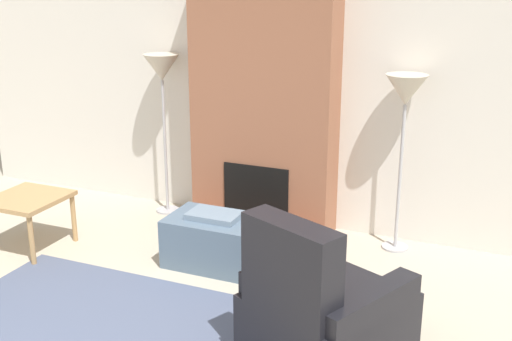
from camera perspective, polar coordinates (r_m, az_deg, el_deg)
name	(u,v)px	position (r m, az deg, el deg)	size (l,w,h in m)	color
wall_back	(273,90)	(6.15, 1.49, 7.12)	(6.98, 0.06, 2.60)	silver
fireplace	(263,104)	(5.94, 0.62, 5.96)	(1.36, 0.77, 2.60)	#935B42
ottoman	(215,240)	(5.46, -3.67, -6.20)	(0.79, 0.53, 0.47)	slate
armchair	(320,319)	(4.15, 5.72, -13.01)	(1.10, 1.15, 1.04)	black
side_table	(28,203)	(6.03, -19.63, -2.78)	(0.60, 0.63, 0.49)	tan
floor_lamp_left	(162,75)	(6.38, -8.36, 8.42)	(0.36, 0.36, 1.62)	#ADADB2
floor_lamp_right	(406,98)	(5.55, 13.15, 6.31)	(0.36, 0.36, 1.57)	#ADADB2
area_rug	(123,319)	(4.82, -11.72, -12.80)	(2.56, 1.26, 0.01)	#4C5670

